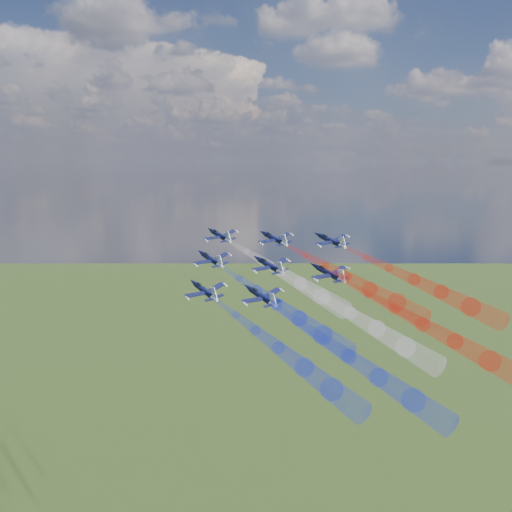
{
  "coord_description": "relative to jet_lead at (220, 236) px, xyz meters",
  "views": [
    {
      "loc": [
        -21.48,
        -144.71,
        180.36
      ],
      "look_at": [
        -17.48,
        -0.81,
        155.96
      ],
      "focal_mm": 38.97,
      "sensor_mm": 36.0,
      "label": 1
    }
  ],
  "objects": [
    {
      "name": "trail_inner_right",
      "position": [
        31.19,
        -30.08,
        -6.09
      ],
      "size": [
        29.25,
        41.59,
        14.69
      ],
      "primitive_type": null,
      "rotation": [
        0.21,
        -0.19,
        0.55
      ],
      "color": "red"
    },
    {
      "name": "jet_center_third",
      "position": [
        13.18,
        -21.56,
        -4.78
      ],
      "size": [
        16.39,
        17.35,
        8.15
      ],
      "primitive_type": null,
      "rotation": [
        0.21,
        -0.19,
        0.55
      ],
      "color": "black"
    },
    {
      "name": "jet_lead",
      "position": [
        0.0,
        0.0,
        0.0
      ],
      "size": [
        16.39,
        17.35,
        8.15
      ],
      "primitive_type": null,
      "rotation": [
        0.21,
        -0.19,
        0.55
      ],
      "color": "black"
    },
    {
      "name": "trail_lead",
      "position": [
        15.85,
        -23.87,
        -6.0
      ],
      "size": [
        29.25,
        41.59,
        14.69
      ],
      "primitive_type": null,
      "rotation": [
        0.21,
        -0.19,
        0.55
      ],
      "color": "silver"
    },
    {
      "name": "trail_center_third",
      "position": [
        29.02,
        -45.42,
        -10.78
      ],
      "size": [
        29.25,
        41.59,
        14.69
      ],
      "primitive_type": null,
      "rotation": [
        0.21,
        -0.19,
        0.55
      ],
      "color": "silver"
    },
    {
      "name": "trail_inner_left",
      "position": [
        14.0,
        -38.3,
        -10.39
      ],
      "size": [
        29.25,
        41.59,
        14.69
      ],
      "primitive_type": null,
      "rotation": [
        0.21,
        -0.19,
        0.55
      ],
      "color": "#192AD7"
    },
    {
      "name": "jet_rear_right",
      "position": [
        27.58,
        -25.81,
        -6.03
      ],
      "size": [
        16.39,
        17.35,
        8.15
      ],
      "primitive_type": null,
      "rotation": [
        0.21,
        -0.19,
        0.55
      ],
      "color": "black"
    },
    {
      "name": "jet_rear_left",
      "position": [
        10.64,
        -34.68,
        -9.52
      ],
      "size": [
        16.39,
        17.35,
        8.15
      ],
      "primitive_type": null,
      "rotation": [
        0.21,
        -0.19,
        0.55
      ],
      "color": "black"
    },
    {
      "name": "jet_outer_left",
      "position": [
        -2.59,
        -30.98,
        -9.01
      ],
      "size": [
        16.39,
        17.35,
        8.15
      ],
      "primitive_type": null,
      "rotation": [
        0.21,
        -0.19,
        0.55
      ],
      "color": "black"
    },
    {
      "name": "trail_outer_left",
      "position": [
        13.26,
        -54.85,
        -15.02
      ],
      "size": [
        29.25,
        41.59,
        14.69
      ],
      "primitive_type": null,
      "rotation": [
        0.21,
        -0.19,
        0.55
      ],
      "color": "#192AD7"
    },
    {
      "name": "trail_rear_right",
      "position": [
        43.42,
        -49.68,
        -12.03
      ],
      "size": [
        29.25,
        41.59,
        14.69
      ],
      "primitive_type": null,
      "rotation": [
        0.21,
        -0.19,
        0.55
      ],
      "color": "red"
    },
    {
      "name": "jet_inner_left",
      "position": [
        -1.85,
        -14.43,
        -4.39
      ],
      "size": [
        16.39,
        17.35,
        8.15
      ],
      "primitive_type": null,
      "rotation": [
        0.21,
        -0.19,
        0.55
      ],
      "color": "black"
    },
    {
      "name": "trail_outer_right",
      "position": [
        46.55,
        -32.57,
        -6.35
      ],
      "size": [
        29.25,
        41.59,
        14.69
      ],
      "primitive_type": null,
      "rotation": [
        0.21,
        -0.19,
        0.55
      ],
      "color": "red"
    },
    {
      "name": "jet_outer_right",
      "position": [
        30.7,
        -8.7,
        -0.35
      ],
      "size": [
        16.39,
        17.35,
        8.15
      ],
      "primitive_type": null,
      "rotation": [
        0.21,
        -0.19,
        0.55
      ],
      "color": "black"
    },
    {
      "name": "jet_inner_right",
      "position": [
        15.34,
        -6.21,
        -0.09
      ],
      "size": [
        16.39,
        17.35,
        8.15
      ],
      "primitive_type": null,
      "rotation": [
        0.21,
        -0.19,
        0.55
      ],
      "color": "black"
    },
    {
      "name": "trail_rear_left",
      "position": [
        26.49,
        -58.55,
        -15.52
      ],
      "size": [
        29.25,
        41.59,
        14.69
      ],
      "primitive_type": null,
      "rotation": [
        0.21,
        -0.19,
        0.55
      ],
      "color": "#192AD7"
    }
  ]
}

